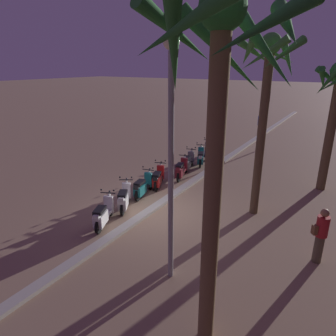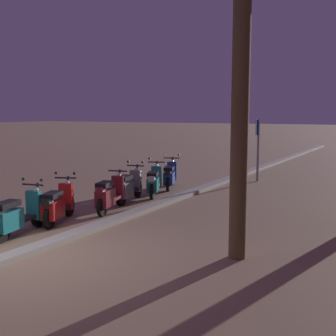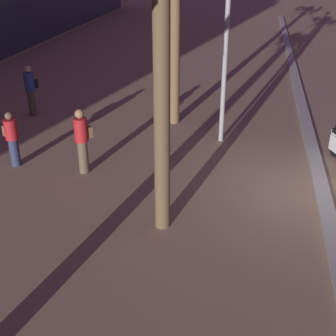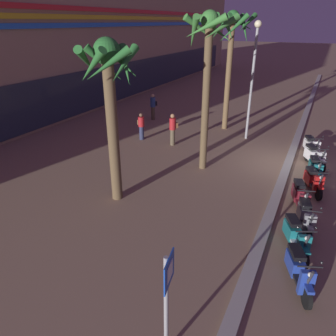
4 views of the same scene
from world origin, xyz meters
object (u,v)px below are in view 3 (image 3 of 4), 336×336
at_px(pedestrian_strolling_near_curb, 82,140).
at_px(pedestrian_window_shopping, 12,138).
at_px(street_lamp, 228,9).
at_px(pedestrian_by_palm_tree, 30,89).

distance_m(pedestrian_strolling_near_curb, pedestrian_window_shopping, 1.96).
bearing_deg(street_lamp, pedestrian_by_palm_tree, 80.69).
height_order(pedestrian_window_shopping, street_lamp, street_lamp).
xyz_separation_m(pedestrian_window_shopping, street_lamp, (2.75, -5.26, 2.99)).
relative_size(pedestrian_by_palm_tree, pedestrian_window_shopping, 1.15).
xyz_separation_m(pedestrian_by_palm_tree, pedestrian_window_shopping, (-3.83, -1.32, -0.13)).
bearing_deg(pedestrian_window_shopping, street_lamp, -62.44).
bearing_deg(street_lamp, pedestrian_strolling_near_curb, 130.10).
xyz_separation_m(pedestrian_by_palm_tree, pedestrian_strolling_near_curb, (-3.87, -3.27, -0.01)).
bearing_deg(pedestrian_by_palm_tree, pedestrian_window_shopping, -160.94).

